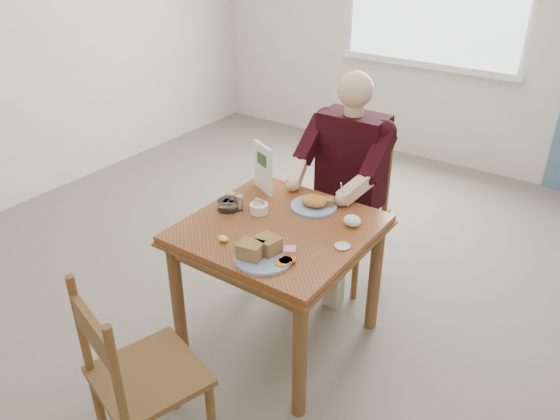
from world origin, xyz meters
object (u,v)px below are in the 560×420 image
Objects in this scene: near_plate at (263,252)px; table at (279,243)px; chair_far at (350,210)px; chair_near at (138,379)px; diner at (346,168)px; far_plate at (315,203)px.

table is at bearing 111.04° from near_plate.
chair_near is at bearing -90.80° from chair_far.
chair_far reaches higher than table.
diner reaches higher than chair_near.
near_plate reaches higher than table.
chair_near is 1.72m from diner.
diner reaches higher than chair_far.
chair_near reaches higher than table.
table is 0.97× the size of chair_far.
chair_far is at bearing 89.20° from chair_near.
chair_near is (-0.02, -0.98, -0.16)m from table.
near_plate is 0.57m from far_plate.
chair_near is at bearing -93.40° from far_plate.
diner is (0.02, 1.69, 0.33)m from chair_near.
near_plate is 0.87× the size of far_plate.
diner is at bearing -89.99° from chair_far.
chair_far is 0.69× the size of diner.
chair_far is 2.82× the size of far_plate.
near_plate is at bearing -84.11° from chair_far.
diner is at bearing 90.00° from table.
chair_far reaches higher than near_plate.
far_plate is at bearing 96.38° from near_plate.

